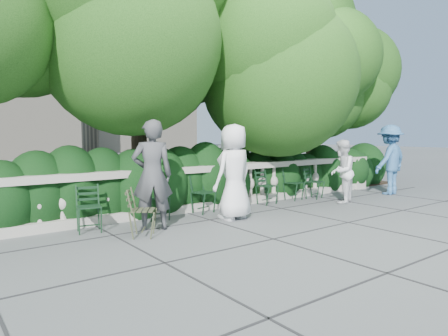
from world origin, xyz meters
TOP-DOWN VIEW (x-y plane):
  - ground at (0.00, 0.00)m, footprint 90.00×90.00m
  - balustrade at (0.00, 1.80)m, footprint 12.00×0.44m
  - shrub_hedge at (0.00, 3.00)m, footprint 15.00×2.60m
  - tree_canopy at (0.69, 3.19)m, footprint 15.04×6.52m
  - chair_a at (-2.77, 1.14)m, footprint 0.53×0.56m
  - chair_b at (-1.34, 1.31)m, footprint 0.54×0.57m
  - chair_c at (-0.17, 1.33)m, footprint 0.54×0.57m
  - chair_d at (2.64, 1.32)m, footprint 0.54×0.57m
  - chair_e at (3.25, 1.15)m, footprint 0.57×0.59m
  - chair_f at (1.65, 1.28)m, footprint 0.50×0.53m
  - chair_weathered at (-2.00, 0.35)m, footprint 0.64×0.63m
  - person_businessman at (-0.06, 0.60)m, footprint 1.03×0.76m
  - person_woman_grey at (-1.76, 0.79)m, footprint 0.84×0.70m
  - person_casual_man at (3.26, 0.47)m, footprint 0.94×0.86m
  - person_older_blue at (5.50, 0.52)m, footprint 1.29×0.78m

SIDE VIEW (x-z plane):
  - ground at x=0.00m, z-range 0.00..0.00m
  - shrub_hedge at x=0.00m, z-range -0.85..0.85m
  - chair_a at x=-2.77m, z-range -0.42..0.42m
  - chair_b at x=-1.34m, z-range -0.42..0.42m
  - chair_c at x=-0.17m, z-range -0.42..0.42m
  - chair_d at x=2.64m, z-range -0.42..0.42m
  - chair_e at x=3.25m, z-range -0.42..0.42m
  - chair_f at x=1.65m, z-range -0.42..0.42m
  - chair_weathered at x=-2.00m, z-range -0.42..0.42m
  - balustrade at x=0.00m, z-range -0.01..0.99m
  - person_casual_man at x=3.26m, z-range 0.00..1.56m
  - person_businessman at x=-0.06m, z-range 0.00..1.91m
  - person_older_blue at x=5.50m, z-range 0.00..1.96m
  - person_woman_grey at x=-1.76m, z-range 0.00..1.97m
  - tree_canopy at x=0.69m, z-range 0.57..7.35m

